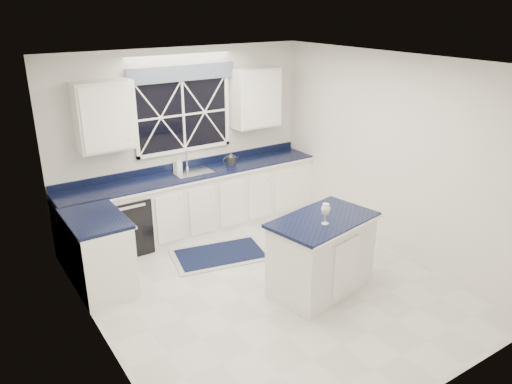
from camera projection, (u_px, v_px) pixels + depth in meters
ground at (269, 287)px, 6.13m from camera, size 4.50×4.50×0.00m
back_wall at (183, 141)px, 7.40m from camera, size 4.00×0.10×2.70m
base_cabinets at (180, 212)px, 7.19m from camera, size 3.99×1.60×0.90m
countertop at (194, 174)px, 7.32m from camera, size 3.98×0.64×0.04m
dishwasher at (125, 223)px, 6.94m from camera, size 0.60×0.58×0.82m
window at (183, 109)px, 7.19m from camera, size 1.65×0.09×1.26m
upper_cabinets at (187, 106)px, 7.07m from camera, size 3.10×0.34×0.90m
faucet at (187, 159)px, 7.41m from camera, size 0.05×0.20×0.30m
island at (321, 254)px, 5.94m from camera, size 1.38×0.98×0.94m
rug at (220, 254)px, 6.92m from camera, size 1.44×1.05×0.02m
kettle at (231, 159)px, 7.64m from camera, size 0.26×0.18×0.18m
wine_glass at (326, 210)px, 5.57m from camera, size 0.10×0.10×0.24m
soap_bottle at (178, 163)px, 7.37m from camera, size 0.12×0.12×0.22m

